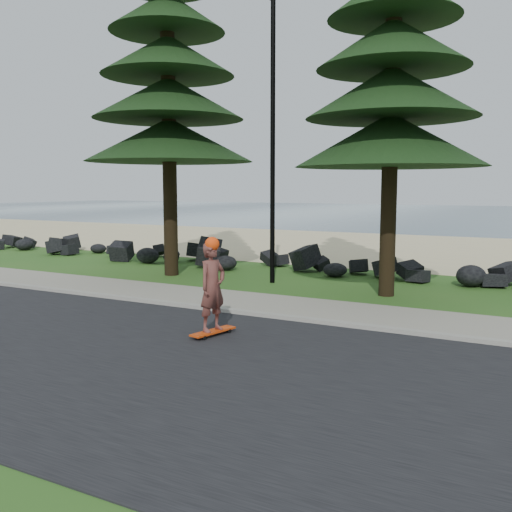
# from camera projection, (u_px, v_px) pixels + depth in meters

# --- Properties ---
(ground) EXTENTS (160.00, 160.00, 0.00)m
(ground) POSITION_uv_depth(u_px,v_px,m) (214.00, 302.00, 13.94)
(ground) COLOR #2B5B1C
(ground) RESTS_ON ground
(road) EXTENTS (160.00, 7.00, 0.02)m
(road) POSITION_uv_depth(u_px,v_px,m) (76.00, 346.00, 10.00)
(road) COLOR black
(road) RESTS_ON ground
(kerb) EXTENTS (160.00, 0.20, 0.10)m
(kerb) POSITION_uv_depth(u_px,v_px,m) (193.00, 307.00, 13.15)
(kerb) COLOR gray
(kerb) RESTS_ON ground
(sidewalk) EXTENTS (160.00, 2.00, 0.08)m
(sidewalk) POSITION_uv_depth(u_px,v_px,m) (218.00, 299.00, 14.11)
(sidewalk) COLOR gray
(sidewalk) RESTS_ON ground
(beach_sand) EXTENTS (160.00, 15.00, 0.01)m
(beach_sand) POSITION_uv_depth(u_px,v_px,m) (380.00, 247.00, 26.63)
(beach_sand) COLOR beige
(beach_sand) RESTS_ON ground
(ocean) EXTENTS (160.00, 58.00, 0.01)m
(ocean) POSITION_uv_depth(u_px,v_px,m) (480.00, 214.00, 58.57)
(ocean) COLOR #304C5C
(ocean) RESTS_ON ground
(seawall_boulders) EXTENTS (60.00, 2.40, 1.10)m
(seawall_boulders) POSITION_uv_depth(u_px,v_px,m) (305.00, 272.00, 18.84)
(seawall_boulders) COLOR black
(seawall_boulders) RESTS_ON ground
(lamp_post) EXTENTS (0.25, 0.14, 8.14)m
(lamp_post) POSITION_uv_depth(u_px,v_px,m) (273.00, 140.00, 16.24)
(lamp_post) COLOR black
(lamp_post) RESTS_ON ground
(skateboarder) EXTENTS (0.52, 1.03, 1.86)m
(skateboarder) POSITION_uv_depth(u_px,v_px,m) (213.00, 287.00, 10.59)
(skateboarder) COLOR #CD3C0C
(skateboarder) RESTS_ON ground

